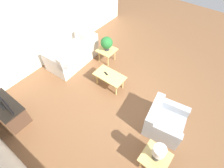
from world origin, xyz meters
name	(u,v)px	position (x,y,z in m)	size (l,w,h in m)	color
ground_plane	(127,95)	(0.00, 0.00, 0.00)	(14.00, 14.00, 0.00)	brown
wall_right	(47,20)	(3.06, 0.00, 1.35)	(0.12, 7.20, 2.70)	silver
sofa	(74,55)	(2.27, -0.11, 0.31)	(1.00, 1.75, 0.82)	silver
armchair	(164,121)	(-1.28, 0.30, 0.29)	(0.99, 1.02, 0.72)	#A8ADB2
coffee_table	(110,77)	(0.64, 0.01, 0.38)	(0.91, 0.51, 0.44)	tan
side_table_plant	(107,51)	(1.43, -0.85, 0.40)	(0.56, 0.56, 0.47)	tan
side_table_lamp	(155,158)	(-1.54, 1.27, 0.40)	(0.56, 0.56, 0.47)	tan
tv_stand_chest	(8,111)	(2.00, 2.47, 0.31)	(1.06, 0.53, 0.59)	#4C3323
potted_plant	(107,43)	(1.43, -0.85, 0.73)	(0.39, 0.39, 0.47)	#333338
table_lamp	(159,152)	(-1.54, 1.27, 0.74)	(0.25, 0.25, 0.45)	#333333
remote_control	(106,73)	(0.77, 0.01, 0.45)	(0.16, 0.09, 0.02)	black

